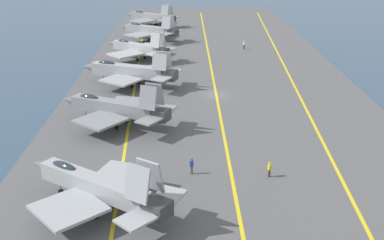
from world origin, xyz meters
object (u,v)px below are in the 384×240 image
crew_white_vest (244,45)px  crew_yellow_vest (270,169)px  parked_jet_eighth (151,17)px  parked_jet_fourth (115,108)px  parked_jet_seventh (149,30)px  crew_blue_vest (192,165)px  parked_jet_fifth (129,71)px  parked_jet_third (97,186)px  parked_jet_sixth (138,48)px

crew_white_vest → crew_yellow_vest: (-58.69, 4.06, -0.03)m
parked_jet_eighth → crew_yellow_vest: size_ratio=9.02×
parked_jet_fourth → parked_jet_seventh: (53.75, -0.61, -0.05)m
parked_jet_seventh → crew_blue_vest: size_ratio=8.50×
parked_jet_eighth → crew_white_vest: (-28.10, -22.09, -1.46)m
parked_jet_seventh → parked_jet_eighth: bearing=2.7°
parked_jet_fifth → parked_jet_fourth: bearing=-179.7°
parked_jet_fourth → crew_yellow_vest: bearing=-129.3°
parked_jet_seventh → crew_blue_vest: (-67.54, -9.13, -1.41)m
parked_jet_fifth → crew_yellow_vest: (-32.24, -17.86, -1.52)m
parked_jet_seventh → parked_jet_fifth: bearing=178.9°
parked_jet_fifth → crew_yellow_vest: 36.89m
parked_jet_eighth → crew_blue_vest: parked_jet_eighth is taller
parked_jet_third → parked_jet_sixth: size_ratio=1.09×
parked_jet_fourth → crew_white_vest: (44.17, -21.82, -1.51)m
crew_yellow_vest → parked_jet_fifth: bearing=29.0°
parked_jet_third → crew_blue_vest: parked_jet_third is taller
parked_jet_sixth → crew_yellow_vest: parked_jet_sixth is taller
parked_jet_fourth → crew_white_vest: bearing=-26.3°
parked_jet_seventh → parked_jet_eighth: size_ratio=1.02×
parked_jet_seventh → parked_jet_fourth: bearing=179.4°
parked_jet_fourth → crew_blue_vest: (-13.79, -9.74, -1.46)m
parked_jet_seventh → crew_white_vest: size_ratio=8.89×
parked_jet_fourth → parked_jet_eighth: 72.27m
parked_jet_seventh → crew_yellow_vest: 70.41m
crew_blue_vest → parked_jet_fifth: bearing=17.3°
parked_jet_fifth → crew_white_vest: 34.39m
parked_jet_third → crew_white_vest: bearing=-17.6°
crew_white_vest → crew_yellow_vest: bearing=176.0°
crew_white_vest → parked_jet_sixth: bearing=112.5°
parked_jet_sixth → parked_jet_seventh: parked_jet_seventh is taller
crew_yellow_vest → parked_jet_eighth: bearing=11.7°
parked_jet_eighth → crew_white_vest: size_ratio=8.74×
parked_jet_fourth → parked_jet_seventh: 53.75m
crew_white_vest → crew_yellow_vest: crew_white_vest is taller
crew_white_vest → crew_blue_vest: crew_blue_vest is taller
parked_jet_fifth → parked_jet_sixth: size_ratio=1.18×
parked_jet_fourth → parked_jet_sixth: parked_jet_fourth is taller
parked_jet_third → parked_jet_seventh: 74.47m
parked_jet_third → parked_jet_fourth: parked_jet_third is taller
parked_jet_fifth → parked_jet_seventh: bearing=-1.1°
parked_jet_third → crew_yellow_vest: bearing=-69.5°
parked_jet_third → parked_jet_eighth: size_ratio=1.02×
parked_jet_fifth → parked_jet_sixth: (17.28, 0.16, -0.07)m
parked_jet_fourth → parked_jet_sixth: (35.00, 0.26, -0.10)m
crew_yellow_vest → parked_jet_seventh: bearing=14.1°
parked_jet_sixth → parked_jet_seventh: size_ratio=0.93×
parked_jet_fifth → parked_jet_eighth: parked_jet_fifth is taller
crew_blue_vest → parked_jet_sixth: bearing=11.6°
parked_jet_third → crew_yellow_vest: 17.77m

